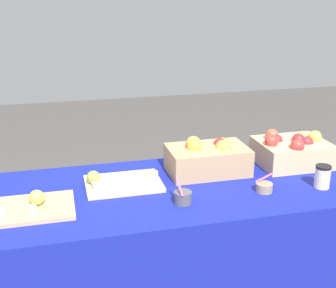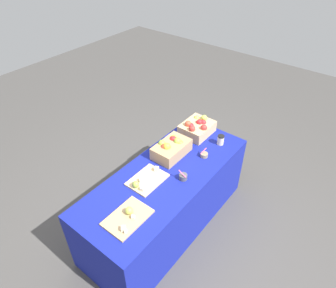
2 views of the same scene
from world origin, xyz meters
TOP-DOWN VIEW (x-y plane):
  - table at (0.00, 0.00)m, footprint 1.90×0.76m
  - apple_crate_left at (0.73, 0.13)m, footprint 0.36×0.29m
  - apple_crate_middle at (0.26, 0.13)m, footprint 0.40×0.25m
  - cutting_board_front at (-0.61, -0.09)m, footprint 0.38×0.26m
  - cutting_board_back at (-0.20, 0.08)m, footprint 0.36×0.26m
  - sample_bowl_near at (0.44, -0.15)m, footprint 0.08×0.08m
  - sample_bowl_mid at (0.04, -0.18)m, footprint 0.08×0.09m
  - coffee_cup at (0.72, -0.18)m, footprint 0.07×0.07m

SIDE VIEW (x-z plane):
  - table at x=0.00m, z-range 0.00..0.74m
  - cutting_board_front at x=-0.61m, z-range 0.71..0.80m
  - cutting_board_back at x=-0.20m, z-range 0.72..0.80m
  - sample_bowl_near at x=0.44m, z-range 0.72..0.81m
  - sample_bowl_mid at x=0.04m, z-range 0.72..0.82m
  - coffee_cup at x=0.72m, z-range 0.74..0.85m
  - apple_crate_left at x=0.73m, z-range 0.73..0.91m
  - apple_crate_middle at x=0.26m, z-range 0.73..0.91m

